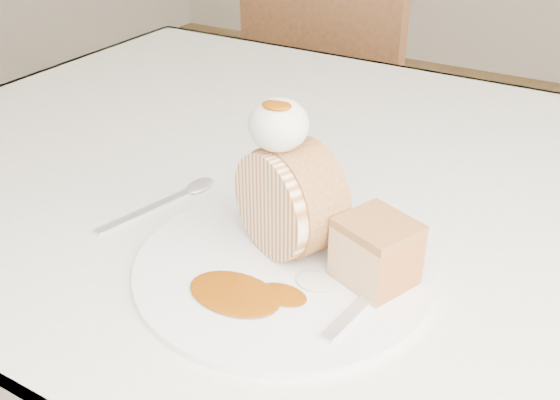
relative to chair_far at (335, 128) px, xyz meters
The scene contains 10 objects.
table 0.80m from the chair_far, 60.92° to the right, with size 1.40×0.90×0.75m.
chair_far is the anchor object (origin of this frame).
plate 1.00m from the chair_far, 67.74° to the right, with size 0.29×0.29×0.01m, color white.
roulade_slice 0.99m from the chair_far, 67.62° to the right, with size 0.11×0.11×0.06m, color #FCDFAF.
cake_chunk 1.03m from the chair_far, 62.60° to the right, with size 0.07×0.06×0.05m, color #AF7742.
whipped_cream 1.02m from the chair_far, 68.29° to the right, with size 0.06×0.06×0.05m, color white.
caramel_drizzle 1.04m from the chair_far, 68.32° to the right, with size 0.03×0.02×0.01m, color #7D3A05.
caramel_pool 1.06m from the chair_far, 69.84° to the right, with size 0.09×0.06×0.00m, color #7D3A05, non-canonical shape.
fork 1.05m from the chair_far, 63.22° to the right, with size 0.02×0.17×0.00m, color silver.
spoon 0.94m from the chair_far, 78.69° to the right, with size 0.02×0.15×0.00m, color silver.
Camera 1 is at (0.23, -0.44, 1.12)m, focal length 40.00 mm.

